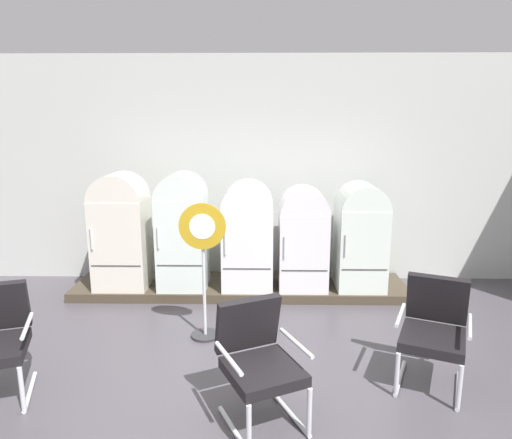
% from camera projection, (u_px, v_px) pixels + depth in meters
% --- Properties ---
extents(ground, '(12.00, 10.00, 0.05)m').
position_uv_depth(ground, '(221.00, 436.00, 3.65)').
color(ground, '#48444A').
extents(back_wall, '(11.76, 0.12, 3.27)m').
position_uv_depth(back_wall, '(242.00, 170.00, 6.85)').
color(back_wall, beige).
rests_on(back_wall, ground).
extents(display_plinth, '(4.61, 0.95, 0.12)m').
position_uv_depth(display_plinth, '(240.00, 287.00, 6.58)').
color(display_plinth, '#44392B').
rests_on(display_plinth, ground).
extents(refrigerator_0, '(0.70, 0.62, 1.56)m').
position_uv_depth(refrigerator_0, '(121.00, 228.00, 6.28)').
color(refrigerator_0, silver).
rests_on(refrigerator_0, display_plinth).
extents(refrigerator_1, '(0.65, 0.61, 1.57)m').
position_uv_depth(refrigerator_1, '(182.00, 228.00, 6.26)').
color(refrigerator_1, silver).
rests_on(refrigerator_1, display_plinth).
extents(refrigerator_2, '(0.68, 0.64, 1.46)m').
position_uv_depth(refrigerator_2, '(248.00, 232.00, 6.27)').
color(refrigerator_2, white).
rests_on(refrigerator_2, display_plinth).
extents(refrigerator_3, '(0.65, 0.65, 1.38)m').
position_uv_depth(refrigerator_3, '(303.00, 235.00, 6.28)').
color(refrigerator_3, white).
rests_on(refrigerator_3, display_plinth).
extents(refrigerator_4, '(0.64, 0.72, 1.43)m').
position_uv_depth(refrigerator_4, '(361.00, 233.00, 6.29)').
color(refrigerator_4, silver).
rests_on(refrigerator_4, display_plinth).
extents(armchair_right, '(0.78, 0.85, 0.98)m').
position_uv_depth(armchair_right, '(434.00, 327.00, 4.25)').
color(armchair_right, silver).
rests_on(armchair_right, ground).
extents(armchair_center, '(0.80, 0.86, 0.98)m').
position_uv_depth(armchair_center, '(258.00, 357.00, 3.73)').
color(armchair_center, silver).
rests_on(armchair_center, ground).
extents(sign_stand, '(0.50, 0.32, 1.53)m').
position_uv_depth(sign_stand, '(204.00, 270.00, 5.06)').
color(sign_stand, '#2D2D30').
rests_on(sign_stand, ground).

